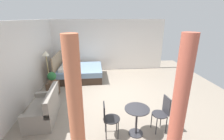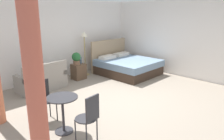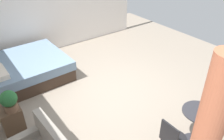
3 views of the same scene
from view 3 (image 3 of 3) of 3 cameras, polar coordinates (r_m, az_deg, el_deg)
ground_plane at (r=5.49m, az=-0.10°, el=-5.77°), size 9.22×8.95×0.02m
wall_right at (r=7.39m, az=-15.04°, el=15.00°), size 0.12×5.95×2.69m
bed at (r=6.25m, az=-21.73°, el=0.30°), size 1.88×2.07×1.21m
nightstand at (r=4.81m, az=-24.17°, el=-11.24°), size 0.44×0.38×0.53m
potted_plant at (r=4.43m, az=-24.72°, el=-7.07°), size 0.30×0.30×0.42m
vase at (r=4.67m, az=-25.90°, el=-7.01°), size 0.09×0.09×0.23m
balcony_table at (r=4.29m, az=20.93°, el=-12.08°), size 0.60×0.60×0.73m
cafe_chair_near_window at (r=3.82m, az=14.92°, el=-16.39°), size 0.41×0.41×0.88m
cafe_chair_near_couch at (r=4.77m, az=24.96°, el=-7.16°), size 0.43×0.43×0.93m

